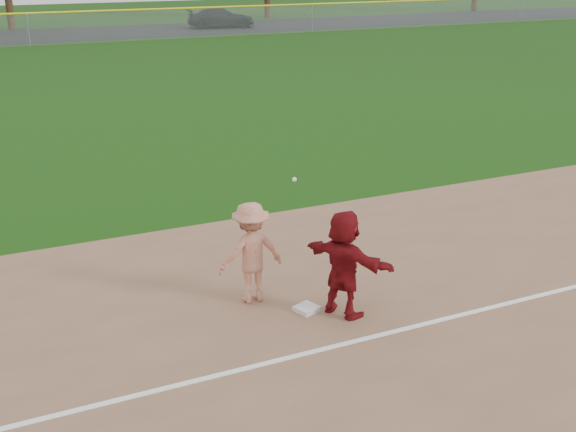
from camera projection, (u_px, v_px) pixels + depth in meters
name	position (u px, v px, depth m)	size (l,w,h in m)	color
ground	(327.00, 320.00, 11.64)	(160.00, 160.00, 0.00)	#153F0C
foul_line	(352.00, 342.00, 10.95)	(60.00, 0.10, 0.01)	white
parking_asphalt	(20.00, 36.00, 50.74)	(120.00, 10.00, 0.01)	black
first_base	(307.00, 309.00, 11.90)	(0.34, 0.34, 0.08)	silver
base_runner	(344.00, 263.00, 11.52)	(1.66, 0.53, 1.79)	maroon
car_right	(221.00, 18.00, 56.28)	(2.14, 5.26, 1.53)	black
first_base_play	(251.00, 253.00, 11.99)	(1.13, 1.01, 2.30)	#A4A5A7
outfield_fence	(26.00, 14.00, 44.96)	(110.00, 0.12, 110.00)	#999EA0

